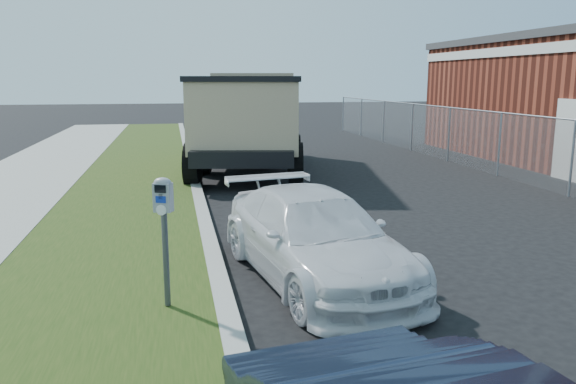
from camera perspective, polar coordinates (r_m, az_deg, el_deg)
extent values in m
plane|color=black|center=(8.45, 10.83, -7.60)|extent=(120.00, 120.00, 0.00)
cube|color=gray|center=(9.74, -8.15, -4.49)|extent=(0.25, 50.00, 0.15)
cube|color=#1F360E|center=(9.79, -17.57, -4.90)|extent=(3.00, 50.00, 0.13)
plane|color=slate|center=(17.12, 20.69, 4.53)|extent=(0.00, 30.00, 30.00)
cylinder|color=gray|center=(17.05, 20.90, 7.54)|extent=(0.04, 30.00, 0.04)
cylinder|color=gray|center=(14.69, 26.90, 3.02)|extent=(0.06, 0.06, 1.80)
cylinder|color=gray|center=(17.12, 20.69, 4.53)|extent=(0.06, 0.06, 1.80)
cylinder|color=gray|center=(19.70, 16.05, 5.62)|extent=(0.06, 0.06, 1.80)
cylinder|color=gray|center=(22.39, 12.49, 6.43)|extent=(0.06, 0.06, 1.80)
cylinder|color=gray|center=(25.15, 9.70, 7.05)|extent=(0.06, 0.06, 1.80)
cylinder|color=gray|center=(27.96, 7.46, 7.53)|extent=(0.06, 0.06, 1.80)
cylinder|color=gray|center=(30.81, 5.62, 7.92)|extent=(0.06, 0.06, 1.80)
cube|color=silver|center=(18.69, 23.56, 13.15)|extent=(0.06, 14.00, 0.30)
cube|color=silver|center=(17.12, 26.64, 4.74)|extent=(0.08, 1.10, 2.20)
cylinder|color=#3F4247|center=(6.62, -12.29, -6.75)|extent=(0.09, 0.09, 1.09)
cube|color=slate|center=(6.43, -12.57, -0.54)|extent=(0.23, 0.20, 0.33)
ellipsoid|color=slate|center=(6.40, -12.63, 0.90)|extent=(0.24, 0.21, 0.12)
cube|color=black|center=(6.34, -12.87, 0.30)|extent=(0.12, 0.06, 0.09)
cube|color=#0D2999|center=(6.37, -12.81, -0.76)|extent=(0.11, 0.05, 0.08)
cylinder|color=silver|center=(6.40, -12.76, -1.81)|extent=(0.11, 0.05, 0.12)
cube|color=#3F4247|center=(6.36, -12.82, -0.47)|extent=(0.04, 0.02, 0.05)
imported|color=silver|center=(7.74, 2.73, -4.50)|extent=(2.36, 4.37, 1.20)
cube|color=black|center=(17.01, -3.89, 4.97)|extent=(3.89, 7.69, 0.40)
cube|color=tan|center=(19.56, -3.49, 8.58)|extent=(3.04, 2.55, 2.29)
cube|color=black|center=(19.54, -3.50, 9.92)|extent=(3.08, 2.57, 0.69)
cube|color=tan|center=(16.02, -4.13, 7.96)|extent=(3.63, 5.26, 1.83)
cube|color=black|center=(15.99, -4.18, 11.37)|extent=(3.77, 5.39, 0.14)
cube|color=black|center=(20.72, -3.30, 5.88)|extent=(2.73, 0.70, 0.34)
cylinder|color=black|center=(19.65, -7.32, 5.00)|extent=(0.58, 1.20, 1.15)
cylinder|color=black|center=(19.52, 0.42, 5.05)|extent=(0.58, 1.20, 1.15)
cylinder|color=black|center=(16.60, -8.55, 3.81)|extent=(0.58, 1.20, 1.15)
cylinder|color=black|center=(16.44, 0.61, 3.87)|extent=(0.58, 1.20, 1.15)
cylinder|color=black|center=(14.58, -9.66, 2.74)|extent=(0.58, 1.20, 1.15)
cylinder|color=black|center=(14.40, 0.77, 2.80)|extent=(0.58, 1.20, 1.15)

